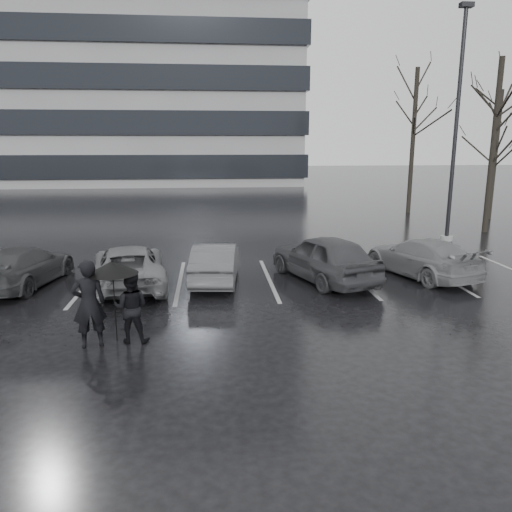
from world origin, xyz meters
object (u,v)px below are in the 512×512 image
Objects in this scene: car_east at (421,257)px; tree_ne at (495,156)px; tree_east at (493,147)px; car_main at (324,257)px; car_west_a at (216,262)px; pedestrian_left at (89,304)px; tree_north at (413,142)px; lamp_post at (455,138)px; car_west_c at (23,266)px; pedestrian_right at (131,307)px; car_west_b at (129,266)px.

tree_ne is at bearing -146.51° from car_east.
car_main is at bearing -141.22° from tree_east.
car_west_a is 1.96× the size of pedestrian_left.
tree_north reaches higher than tree_east.
car_west_a is at bearing -150.93° from lamp_post.
car_west_c is at bearing -18.70° from car_east.
lamp_post is 1.14× the size of tree_north.
car_east is at bearing -130.61° from tree_east.
car_west_a is 0.38× the size of lamp_post.
lamp_post is at bearing -158.04° from pedestrian_left.
tree_ne is 4.67m from tree_north.
lamp_post reaches higher than pedestrian_right.
tree_ne is at bearing 47.93° from lamp_post.
car_west_c is (-5.76, 0.06, -0.01)m from car_west_a.
car_west_c is at bearing -21.48° from car_main.
lamp_post is at bearing -163.37° from car_west_b.
pedestrian_left is at bearing 80.35° from car_west_b.
car_main is 0.51× the size of tree_north.
tree_east is (9.71, 7.80, 3.27)m from car_main.
tree_ne is (18.17, 11.89, 2.88)m from car_west_b.
tree_north is at bearing -119.94° from pedestrian_right.
pedestrian_left reaches higher than car_west_b.
car_main is 0.62× the size of tree_ne.
pedestrian_right is at bearing 10.31° from car_east.
pedestrian_left is at bearing 66.32° from car_west_a.
tree_north is (5.48, 14.56, 3.63)m from car_east.
car_west_b is 14.64m from lamp_post.
tree_east is at bearing 34.07° from lamp_post.
pedestrian_left is at bearing 9.04° from car_east.
lamp_post reaches higher than tree_north.
car_west_b is at bearing -74.68° from pedestrian_right.
pedestrian_left reaches higher than car_west_c.
tree_ne is (2.50, 4.00, -0.50)m from tree_east.
car_main reaches higher than car_west_b.
tree_north is (13.95, 19.25, 3.48)m from pedestrian_right.
tree_east is at bearing -122.01° from tree_ne.
car_west_a is (-3.37, 0.19, -0.12)m from car_main.
car_main is 7.64m from pedestrian_left.
car_east is (9.19, 0.32, -0.00)m from car_west_b.
car_west_c is 0.59× the size of tree_ne.
pedestrian_right is at bearing -140.67° from tree_east.
lamp_post is at bearing -150.91° from car_west_c.
tree_east is (6.48, 7.56, 3.38)m from car_east.
car_main reaches higher than car_west_c.
lamp_post reaches higher than car_west_a.
lamp_post is at bearing -133.54° from pedestrian_right.
tree_ne is at bearing -141.86° from car_west_c.
car_west_b is 2.88× the size of pedestrian_right.
pedestrian_right is (-5.24, -4.45, 0.04)m from car_main.
car_east is 0.50× the size of tree_north.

